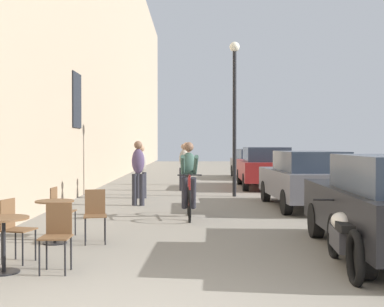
% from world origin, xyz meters
% --- Properties ---
extents(building_facade_left, '(0.54, 68.00, 12.80)m').
position_xyz_m(building_facade_left, '(-3.45, 14.00, 6.40)').
color(building_facade_left, tan).
rests_on(building_facade_left, ground_plane).
extents(cafe_table_near, '(0.64, 0.64, 0.72)m').
position_xyz_m(cafe_table_near, '(-2.06, 2.00, 0.52)').
color(cafe_table_near, black).
rests_on(cafe_table_near, ground_plane).
extents(cafe_chair_near_toward_street, '(0.46, 0.46, 0.89)m').
position_xyz_m(cafe_chair_near_toward_street, '(-2.13, 2.60, 0.52)').
color(cafe_chair_near_toward_street, black).
rests_on(cafe_chair_near_toward_street, ground_plane).
extents(cafe_chair_near_toward_wall, '(0.38, 0.38, 0.89)m').
position_xyz_m(cafe_chair_near_toward_wall, '(-1.39, 2.08, 0.52)').
color(cafe_chair_near_toward_wall, black).
rests_on(cafe_chair_near_toward_wall, ground_plane).
extents(cafe_table_mid, '(0.64, 0.64, 0.72)m').
position_xyz_m(cafe_table_mid, '(-1.92, 3.94, 0.52)').
color(cafe_table_mid, black).
rests_on(cafe_table_mid, ground_plane).
extents(cafe_chair_mid_toward_street, '(0.40, 0.40, 0.89)m').
position_xyz_m(cafe_chair_mid_toward_street, '(-2.00, 4.54, 0.52)').
color(cafe_chair_mid_toward_street, black).
rests_on(cafe_chair_mid_toward_street, ground_plane).
extents(cafe_chair_mid_toward_wall, '(0.45, 0.45, 0.89)m').
position_xyz_m(cafe_chair_mid_toward_wall, '(-1.26, 4.01, 0.52)').
color(cafe_chair_mid_toward_wall, black).
rests_on(cafe_chair_mid_toward_wall, ground_plane).
extents(cyclist_on_bicycle, '(0.52, 1.76, 1.74)m').
position_xyz_m(cyclist_on_bicycle, '(0.31, 6.91, 0.81)').
color(cyclist_on_bicycle, black).
rests_on(cyclist_on_bicycle, ground_plane).
extents(pedestrian_near, '(0.35, 0.25, 1.75)m').
position_xyz_m(pedestrian_near, '(-1.08, 9.13, 0.99)').
color(pedestrian_near, '#26262D').
rests_on(pedestrian_near, ground_plane).
extents(pedestrian_mid, '(0.37, 0.28, 1.64)m').
position_xyz_m(pedestrian_mid, '(-1.19, 10.97, 0.92)').
color(pedestrian_mid, '#26262D').
rests_on(pedestrian_mid, ground_plane).
extents(pedestrian_far, '(0.35, 0.25, 1.68)m').
position_xyz_m(pedestrian_far, '(0.09, 13.43, 0.95)').
color(pedestrian_far, '#26262D').
rests_on(pedestrian_far, ground_plane).
extents(pedestrian_furthest, '(0.36, 0.27, 1.74)m').
position_xyz_m(pedestrian_furthest, '(0.14, 15.99, 0.98)').
color(pedestrian_furthest, '#26262D').
rests_on(pedestrian_furthest, ground_plane).
extents(street_lamp, '(0.32, 0.32, 4.90)m').
position_xyz_m(street_lamp, '(1.72, 11.52, 3.11)').
color(street_lamp, black).
rests_on(street_lamp, ground_plane).
extents(parked_car_second, '(1.87, 4.22, 1.48)m').
position_xyz_m(parked_car_second, '(3.34, 8.62, 0.77)').
color(parked_car_second, '#595960').
rests_on(parked_car_second, ground_plane).
extents(parked_car_third, '(1.91, 4.39, 1.55)m').
position_xyz_m(parked_car_third, '(3.13, 14.65, 0.80)').
color(parked_car_third, maroon).
rests_on(parked_car_third, ground_plane).
extents(parked_car_fourth, '(1.80, 4.06, 1.43)m').
position_xyz_m(parked_car_fourth, '(3.31, 20.18, 0.74)').
color(parked_car_fourth, '#595960').
rests_on(parked_car_fourth, ground_plane).
extents(parked_motorcycle, '(0.62, 2.14, 0.92)m').
position_xyz_m(parked_motorcycle, '(2.40, 2.21, 0.40)').
color(parked_motorcycle, black).
rests_on(parked_motorcycle, ground_plane).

